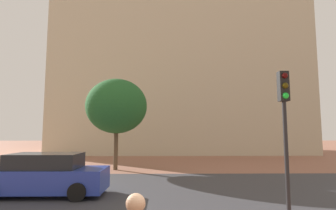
# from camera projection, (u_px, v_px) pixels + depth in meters

# --- Properties ---
(ground_plane) EXTENTS (120.00, 120.00, 0.00)m
(ground_plane) POSITION_uv_depth(u_px,v_px,m) (173.00, 181.00, 12.96)
(ground_plane) COLOR #93604C
(street_asphalt_strip) EXTENTS (120.00, 7.14, 0.00)m
(street_asphalt_strip) POSITION_uv_depth(u_px,v_px,m) (174.00, 187.00, 11.51)
(street_asphalt_strip) COLOR #38383D
(street_asphalt_strip) RESTS_ON ground_plane
(landmark_building) EXTENTS (28.57, 12.69, 35.69)m
(landmark_building) POSITION_uv_depth(u_px,v_px,m) (177.00, 60.00, 33.38)
(landmark_building) COLOR beige
(landmark_building) RESTS_ON ground_plane
(car_blue) EXTENTS (4.60, 1.94, 1.59)m
(car_blue) POSITION_uv_depth(u_px,v_px,m) (45.00, 175.00, 9.95)
(car_blue) COLOR #23389E
(car_blue) RESTS_ON ground_plane
(traffic_light_pole) EXTENTS (0.28, 0.34, 4.22)m
(traffic_light_pole) POSITION_uv_depth(u_px,v_px,m) (285.00, 113.00, 7.70)
(traffic_light_pole) COLOR black
(traffic_light_pole) RESTS_ON ground_plane
(tree_curb_far) EXTENTS (3.97, 3.97, 5.88)m
(tree_curb_far) POSITION_uv_depth(u_px,v_px,m) (117.00, 106.00, 17.05)
(tree_curb_far) COLOR brown
(tree_curb_far) RESTS_ON ground_plane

